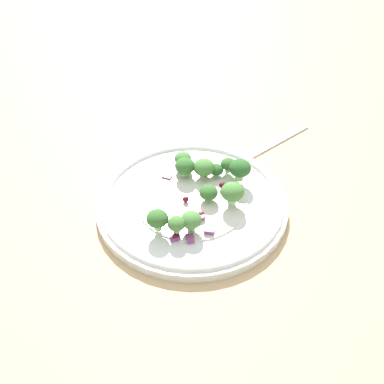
{
  "coord_description": "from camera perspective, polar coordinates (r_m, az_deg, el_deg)",
  "views": [
    {
      "loc": [
        20.68,
        -40.74,
        44.45
      ],
      "look_at": [
        1.41,
        1.81,
        2.7
      ],
      "focal_mm": 45.92,
      "sensor_mm": 36.0,
      "label": 1
    }
  ],
  "objects": [
    {
      "name": "ground_plane",
      "position": [
        0.64,
        -1.81,
        -3.09
      ],
      "size": [
        180.0,
        180.0,
        2.0
      ],
      "primitive_type": "cube",
      "color": "tan"
    },
    {
      "name": "plate",
      "position": [
        0.64,
        -0.0,
        -1.23
      ],
      "size": [
        24.93,
        24.93,
        1.7
      ],
      "color": "white",
      "rests_on": "ground_plane"
    },
    {
      "name": "dressing_pool",
      "position": [
        0.64,
        -0.0,
        -0.94
      ],
      "size": [
        14.46,
        14.46,
        0.2
      ],
      "primitive_type": "cylinder",
      "color": "white",
      "rests_on": "plate"
    },
    {
      "name": "broccoli_floret_0",
      "position": [
        0.66,
        -0.83,
        2.99
      ],
      "size": [
        2.73,
        2.73,
        2.77
      ],
      "color": "#8EB77A",
      "rests_on": "plate"
    },
    {
      "name": "broccoli_floret_1",
      "position": [
        0.63,
        1.93,
        -0.1
      ],
      "size": [
        2.38,
        2.38,
        2.41
      ],
      "color": "#8EB77A",
      "rests_on": "plate"
    },
    {
      "name": "broccoli_floret_2",
      "position": [
        0.67,
        -1.08,
        3.88
      ],
      "size": [
        2.31,
        2.31,
        2.34
      ],
      "color": "#8EB77A",
      "rests_on": "plate"
    },
    {
      "name": "broccoli_floret_3",
      "position": [
        0.65,
        5.59,
        2.72
      ],
      "size": [
        2.92,
        2.92,
        2.96
      ],
      "color": "#9EC684",
      "rests_on": "plate"
    },
    {
      "name": "broccoli_floret_4",
      "position": [
        0.67,
        2.84,
        2.57
      ],
      "size": [
        1.94,
        1.94,
        1.96
      ],
      "color": "#ADD18E",
      "rests_on": "plate"
    },
    {
      "name": "broccoli_floret_5",
      "position": [
        0.58,
        -1.82,
        -3.73
      ],
      "size": [
        2.18,
        2.18,
        2.2
      ],
      "color": "#9EC684",
      "rests_on": "plate"
    },
    {
      "name": "broccoli_floret_6",
      "position": [
        0.62,
        4.71,
        -0.03
      ],
      "size": [
        2.95,
        2.95,
        2.98
      ],
      "color": "#ADD18E",
      "rests_on": "plate"
    },
    {
      "name": "broccoli_floret_7",
      "position": [
        0.67,
        4.23,
        3.23
      ],
      "size": [
        2.05,
        2.05,
        2.07
      ],
      "color": "#8EB77A",
      "rests_on": "plate"
    },
    {
      "name": "broccoli_floret_8",
      "position": [
        0.66,
        1.39,
        2.84
      ],
      "size": [
        2.86,
        2.86,
        2.89
      ],
      "color": "#ADD18E",
      "rests_on": "plate"
    },
    {
      "name": "broccoli_floret_9",
      "position": [
        0.58,
        -0.1,
        -3.29
      ],
      "size": [
        2.55,
        2.55,
        2.59
      ],
      "color": "#8EB77A",
      "rests_on": "plate"
    },
    {
      "name": "broccoli_floret_10",
      "position": [
        0.58,
        -3.77,
        -3.23
      ],
      "size": [
        2.65,
        2.65,
        2.69
      ],
      "color": "#9EC684",
      "rests_on": "plate"
    },
    {
      "name": "cranberry_0",
      "position": [
        0.61,
        1.07,
        -2.68
      ],
      "size": [
        0.92,
        0.92,
        0.92
      ],
      "primitive_type": "sphere",
      "color": "maroon",
      "rests_on": "plate"
    },
    {
      "name": "cranberry_1",
      "position": [
        0.63,
        -0.75,
        -0.85
      ],
      "size": [
        0.8,
        0.8,
        0.8
      ],
      "primitive_type": "sphere",
      "color": "maroon",
      "rests_on": "plate"
    },
    {
      "name": "cranberry_2",
      "position": [
        0.66,
        1.52,
        2.16
      ],
      "size": [
        0.98,
        0.98,
        0.98
      ],
      "primitive_type": "sphere",
      "color": "#4C0A14",
      "rests_on": "plate"
    },
    {
      "name": "cranberry_3",
      "position": [
        0.59,
        -1.93,
        -5.19
      ],
      "size": [
        0.84,
        0.84,
        0.84
      ],
      "primitive_type": "sphere",
      "color": "maroon",
      "rests_on": "plate"
    },
    {
      "name": "cranberry_4",
      "position": [
        0.64,
        1.48,
        0.23
      ],
      "size": [
        0.73,
        0.73,
        0.73
      ],
      "primitive_type": "sphere",
      "color": "maroon",
      "rests_on": "plate"
    },
    {
      "name": "cranberry_5",
      "position": [
        0.65,
        3.55,
        0.76
      ],
      "size": [
        0.9,
        0.9,
        0.9
      ],
      "primitive_type": "sphere",
      "color": "#4C0A14",
      "rests_on": "plate"
    },
    {
      "name": "onion_bit_0",
      "position": [
        0.58,
        -0.24,
        -5.38
      ],
      "size": [
        1.39,
        1.45,
        0.46
      ],
      "primitive_type": "cube",
      "rotation": [
        0.0,
        0.0,
        0.6
      ],
      "color": "#843D75",
      "rests_on": "plate"
    },
    {
      "name": "onion_bit_1",
      "position": [
        0.59,
        -1.98,
        -5.27
      ],
      "size": [
        1.46,
        1.44,
        0.49
      ],
      "primitive_type": "cube",
      "rotation": [
        0.0,
        0.0,
        2.3
      ],
      "color": "#843D75",
      "rests_on": "plate"
    },
    {
      "name": "onion_bit_2",
      "position": [
        0.59,
        2.01,
        -4.47
      ],
      "size": [
        1.38,
        1.26,
        0.53
      ],
      "primitive_type": "cube",
      "rotation": [
        0.0,
        0.0,
        1.82
      ],
      "color": "#843D75",
      "rests_on": "plate"
    },
    {
      "name": "onion_bit_3",
      "position": [
        0.61,
        -1.96,
        -3.15
      ],
      "size": [
        1.23,
        1.15,
        0.52
      ],
      "primitive_type": "cube",
      "rotation": [
        0.0,
        0.0,
        1.99
      ],
      "color": "#A35B93",
      "rests_on": "plate"
    },
    {
      "name": "onion_bit_4",
      "position": [
        0.61,
        0.79,
        -2.92
      ],
      "size": [
        1.69,
        1.71,
        0.5
      ],
      "primitive_type": "cube",
      "rotation": [
        0.0,
        0.0,
        2.45
      ],
      "color": "#934C84",
      "rests_on": "plate"
    },
    {
      "name": "onion_bit_5",
      "position": [
        0.67,
        -2.92,
        1.8
      ],
      "size": [
        1.32,
        1.07,
        0.44
      ],
      "primitive_type": "cube",
      "rotation": [
        0.0,
        0.0,
        1.63
      ],
      "color": "#843D75",
      "rests_on": "plate"
    },
    {
      "name": "fork",
      "position": [
        0.74,
        7.78,
        4.79
      ],
      "size": [
        9.78,
        17.5,
        0.5
      ],
      "color": "silver",
      "rests_on": "ground_plane"
    }
  ]
}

